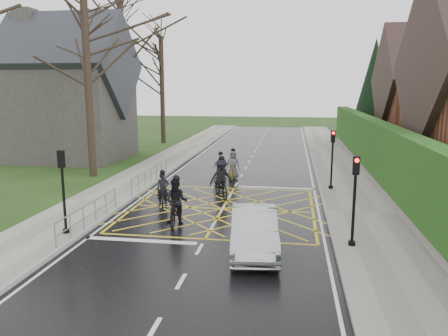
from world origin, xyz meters
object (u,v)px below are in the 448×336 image
(cyclist_rear, at_px, (163,195))
(cyclist_front, at_px, (220,171))
(car, at_px, (254,231))
(cyclist_lead, at_px, (233,168))
(cyclist_mid, at_px, (221,182))
(cyclist_back, at_px, (176,206))

(cyclist_rear, relative_size, cyclist_front, 1.01)
(cyclist_front, xyz_separation_m, car, (2.83, -10.36, 0.05))
(cyclist_front, xyz_separation_m, cyclist_lead, (0.59, 0.93, -0.02))
(cyclist_front, bearing_deg, cyclist_mid, -64.60)
(cyclist_mid, distance_m, car, 7.37)
(cyclist_rear, xyz_separation_m, cyclist_lead, (2.38, 6.45, 0.08))
(cyclist_back, xyz_separation_m, car, (3.30, -2.36, -0.05))
(cyclist_rear, distance_m, cyclist_back, 2.81)
(cyclist_back, height_order, cyclist_mid, cyclist_mid)
(cyclist_back, distance_m, cyclist_front, 8.01)
(cyclist_rear, height_order, cyclist_front, cyclist_front)
(cyclist_rear, bearing_deg, car, -64.16)
(cyclist_lead, distance_m, car, 11.51)
(car, bearing_deg, cyclist_back, 138.32)
(cyclist_lead, bearing_deg, cyclist_front, -123.98)
(cyclist_mid, xyz_separation_m, cyclist_front, (-0.59, 3.34, -0.10))
(cyclist_back, height_order, car, cyclist_back)
(cyclist_front, height_order, car, cyclist_front)
(cyclist_rear, xyz_separation_m, cyclist_back, (1.32, -2.48, 0.21))
(cyclist_front, relative_size, cyclist_lead, 0.96)
(cyclist_back, bearing_deg, car, -37.68)
(cyclist_mid, distance_m, cyclist_front, 3.40)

